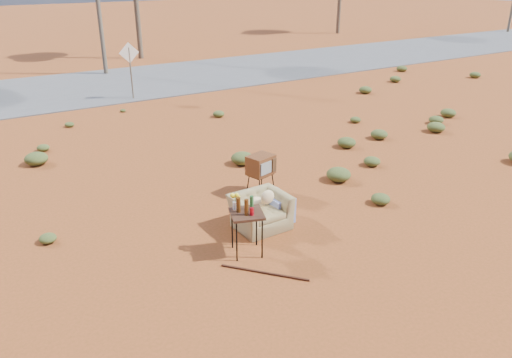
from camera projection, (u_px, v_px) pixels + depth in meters
ground at (264, 240)px, 9.55m from camera, size 140.00×140.00×0.00m
highway at (76, 88)px, 21.30m from camera, size 140.00×7.00×0.04m
armchair at (264, 206)px, 9.94m from camera, size 1.26×0.82×0.93m
tv_unit at (261, 165)px, 11.28m from camera, size 0.67×0.59×0.92m
side_table at (244, 211)px, 8.83m from camera, size 0.73×0.73×1.15m
rusty_bar at (265, 273)px, 8.51m from camera, size 1.07×1.20×0.04m
road_sign at (130, 61)px, 19.09m from camera, size 0.78×0.06×2.19m
scrub_patch at (143, 169)px, 12.56m from camera, size 17.49×8.07×0.33m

